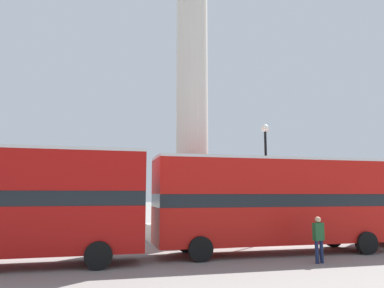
{
  "coord_description": "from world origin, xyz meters",
  "views": [
    {
      "loc": [
        -6.58,
        -20.34,
        2.68
      ],
      "look_at": [
        0.0,
        0.0,
        5.53
      ],
      "focal_mm": 35.0,
      "sensor_mm": 36.0,
      "label": 1
    }
  ],
  "objects_px": {
    "street_lamp": "(266,175)",
    "pedestrian_near_lamp": "(319,237)",
    "monument_column": "(192,103)",
    "equestrian_statue": "(13,213)",
    "bus_c": "(274,200)"
  },
  "relations": [
    {
      "from": "monument_column",
      "to": "equestrian_statue",
      "type": "xyz_separation_m",
      "value": [
        -9.99,
        5.97,
        -6.49
      ]
    },
    {
      "from": "street_lamp",
      "to": "bus_c",
      "type": "bearing_deg",
      "value": -114.24
    },
    {
      "from": "monument_column",
      "to": "bus_c",
      "type": "xyz_separation_m",
      "value": [
        2.37,
        -4.93,
        -5.57
      ]
    },
    {
      "from": "monument_column",
      "to": "equestrian_statue",
      "type": "bearing_deg",
      "value": 149.12
    },
    {
      "from": "equestrian_statue",
      "to": "street_lamp",
      "type": "xyz_separation_m",
      "value": [
        13.83,
        -7.64,
        2.26
      ]
    },
    {
      "from": "monument_column",
      "to": "pedestrian_near_lamp",
      "type": "relative_size",
      "value": 11.55
    },
    {
      "from": "equestrian_statue",
      "to": "pedestrian_near_lamp",
      "type": "xyz_separation_m",
      "value": [
        12.73,
        -13.6,
        -0.44
      ]
    },
    {
      "from": "monument_column",
      "to": "street_lamp",
      "type": "bearing_deg",
      "value": -23.4
    },
    {
      "from": "bus_c",
      "to": "pedestrian_near_lamp",
      "type": "height_order",
      "value": "bus_c"
    },
    {
      "from": "monument_column",
      "to": "street_lamp",
      "type": "height_order",
      "value": "monument_column"
    },
    {
      "from": "bus_c",
      "to": "street_lamp",
      "type": "bearing_deg",
      "value": 69.85
    },
    {
      "from": "pedestrian_near_lamp",
      "to": "street_lamp",
      "type": "bearing_deg",
      "value": 69.01
    },
    {
      "from": "monument_column",
      "to": "equestrian_statue",
      "type": "distance_m",
      "value": 13.32
    },
    {
      "from": "pedestrian_near_lamp",
      "to": "monument_column",
      "type": "bearing_deg",
      "value": 99.21
    },
    {
      "from": "street_lamp",
      "to": "pedestrian_near_lamp",
      "type": "relative_size",
      "value": 3.69
    }
  ]
}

